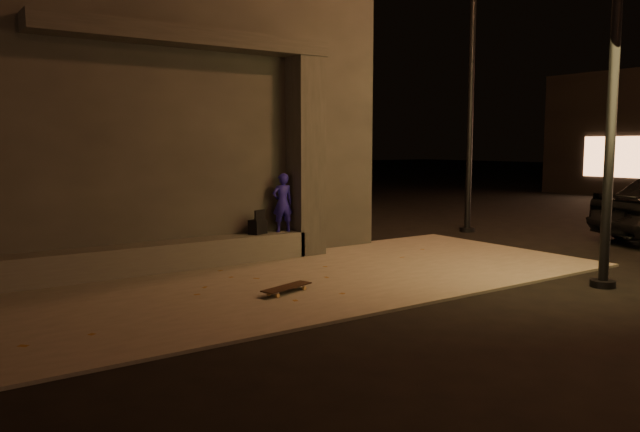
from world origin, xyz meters
TOP-DOWN VIEW (x-y plane):
  - ground at (0.00, 0.00)m, footprint 120.00×120.00m
  - sidewalk at (0.00, 2.00)m, footprint 11.00×4.40m
  - building at (-1.00, 6.49)m, footprint 9.00×5.10m
  - ledge at (-1.50, 3.75)m, footprint 6.00×0.55m
  - column at (1.70, 3.75)m, footprint 0.55×0.55m
  - canopy at (-0.50, 3.80)m, footprint 5.00×0.70m
  - skateboarder at (1.20, 3.75)m, footprint 0.43×0.32m
  - backpack at (0.68, 3.75)m, footprint 0.36×0.31m
  - skateboard at (-0.26, 1.27)m, footprint 0.86×0.44m
  - street_lamp_0 at (3.82, -0.91)m, footprint 0.36×0.36m
  - street_lamp_2 at (6.67, 4.24)m, footprint 0.36×0.36m

SIDE VIEW (x-z plane):
  - ground at x=0.00m, z-range 0.00..0.00m
  - sidewalk at x=0.00m, z-range 0.00..0.04m
  - skateboard at x=-0.26m, z-range 0.07..0.16m
  - ledge at x=-1.50m, z-range 0.04..0.49m
  - backpack at x=0.68m, z-range 0.42..0.86m
  - skateboarder at x=1.20m, z-range 0.49..1.55m
  - column at x=1.70m, z-range 0.04..3.64m
  - building at x=-1.00m, z-range -0.01..5.22m
  - canopy at x=-0.50m, z-range 3.64..3.92m
  - street_lamp_0 at x=3.82m, z-range 0.47..7.19m
  - street_lamp_2 at x=6.67m, z-range 0.50..8.29m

